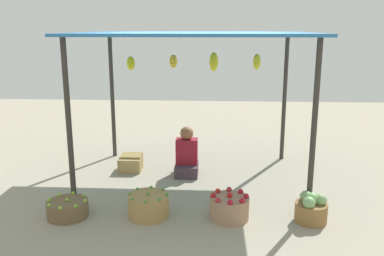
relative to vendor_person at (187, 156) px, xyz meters
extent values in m
plane|color=#9F9781|center=(0.13, -0.20, -0.30)|extent=(14.00, 14.00, 0.00)
cylinder|color=#38332D|center=(-1.39, -1.32, 0.79)|extent=(0.07, 0.07, 2.18)
cylinder|color=#38332D|center=(1.64, -1.32, 0.79)|extent=(0.07, 0.07, 2.18)
cylinder|color=#38332D|center=(-1.39, 0.91, 0.79)|extent=(0.07, 0.07, 2.18)
cylinder|color=#38332D|center=(1.64, 0.91, 0.79)|extent=(0.07, 0.07, 2.18)
cube|color=teal|center=(0.13, -0.20, 1.90)|extent=(3.32, 2.53, 0.04)
ellipsoid|color=yellow|center=(-0.80, -0.21, 1.48)|extent=(0.12, 0.12, 0.20)
ellipsoid|color=yellow|center=(-0.22, 0.19, 1.48)|extent=(0.12, 0.12, 0.21)
ellipsoid|color=yellow|center=(0.41, 0.15, 1.48)|extent=(0.13, 0.13, 0.29)
ellipsoid|color=yellow|center=(1.07, 0.17, 1.48)|extent=(0.12, 0.12, 0.24)
cube|color=#45333F|center=(0.00, -0.03, -0.21)|extent=(0.36, 0.44, 0.18)
cube|color=maroon|center=(0.00, 0.02, 0.08)|extent=(0.34, 0.22, 0.40)
sphere|color=#915B3B|center=(0.00, 0.02, 0.38)|extent=(0.21, 0.21, 0.21)
cylinder|color=brown|center=(-1.37, -1.60, -0.20)|extent=(0.51, 0.51, 0.20)
sphere|color=#8FCC37|center=(-1.37, -1.60, -0.08)|extent=(0.04, 0.04, 0.04)
sphere|color=#86CE3E|center=(-1.14, -1.60, -0.08)|extent=(0.04, 0.04, 0.04)
sphere|color=#82C536|center=(-1.21, -1.44, -0.08)|extent=(0.04, 0.04, 0.04)
sphere|color=#93CE39|center=(-1.37, -1.38, -0.08)|extent=(0.04, 0.04, 0.04)
sphere|color=#87C537|center=(-1.53, -1.44, -0.08)|extent=(0.04, 0.04, 0.04)
sphere|color=#85C936|center=(-1.60, -1.60, -0.08)|extent=(0.04, 0.04, 0.04)
sphere|color=#90C533|center=(-1.53, -1.76, -0.08)|extent=(0.04, 0.04, 0.04)
sphere|color=#93C33C|center=(-1.37, -1.83, -0.08)|extent=(0.04, 0.04, 0.04)
sphere|color=#84BC37|center=(-1.21, -1.76, -0.08)|extent=(0.04, 0.04, 0.04)
cylinder|color=#A7834D|center=(-0.37, -1.54, -0.16)|extent=(0.51, 0.51, 0.28)
sphere|color=#3E882D|center=(-0.37, -1.54, 0.00)|extent=(0.04, 0.04, 0.04)
sphere|color=#348B31|center=(-0.14, -1.54, 0.00)|extent=(0.04, 0.04, 0.04)
sphere|color=#2E9125|center=(-0.21, -1.38, 0.00)|extent=(0.04, 0.04, 0.04)
sphere|color=#3C8B2D|center=(-0.37, -1.31, 0.00)|extent=(0.04, 0.04, 0.04)
sphere|color=#328F2D|center=(-0.53, -1.38, 0.00)|extent=(0.04, 0.04, 0.04)
sphere|color=#3C822C|center=(-0.60, -1.54, 0.00)|extent=(0.04, 0.04, 0.04)
sphere|color=#368D29|center=(-0.53, -1.70, 0.00)|extent=(0.04, 0.04, 0.04)
sphere|color=#398826|center=(-0.37, -1.77, 0.00)|extent=(0.04, 0.04, 0.04)
sphere|color=green|center=(-0.21, -1.70, 0.00)|extent=(0.04, 0.04, 0.04)
cylinder|color=#A27B5F|center=(0.63, -1.54, -0.16)|extent=(0.48, 0.48, 0.28)
sphere|color=red|center=(0.63, -1.54, 0.01)|extent=(0.07, 0.07, 0.07)
sphere|color=#AE1929|center=(0.83, -1.54, 0.00)|extent=(0.07, 0.07, 0.07)
sphere|color=#B01524|center=(0.77, -1.40, 0.00)|extent=(0.07, 0.07, 0.07)
sphere|color=#AA2229|center=(0.63, -1.34, 0.00)|extent=(0.07, 0.07, 0.07)
sphere|color=red|center=(0.49, -1.40, 0.00)|extent=(0.07, 0.07, 0.07)
sphere|color=#A9191E|center=(0.43, -1.54, 0.00)|extent=(0.07, 0.07, 0.07)
sphere|color=#B1272D|center=(0.49, -1.69, 0.00)|extent=(0.07, 0.07, 0.07)
sphere|color=#AE152C|center=(0.63, -1.74, 0.00)|extent=(0.07, 0.07, 0.07)
sphere|color=red|center=(0.77, -1.69, 0.00)|extent=(0.07, 0.07, 0.07)
cylinder|color=olive|center=(1.61, -1.57, -0.18)|extent=(0.39, 0.39, 0.24)
sphere|color=#79B062|center=(1.61, -1.57, 0.00)|extent=(0.15, 0.15, 0.15)
sphere|color=#7CA765|center=(1.72, -1.57, -0.02)|extent=(0.15, 0.15, 0.15)
sphere|color=#82A165|center=(1.56, -1.48, -0.02)|extent=(0.15, 0.15, 0.15)
sphere|color=#7EB06C|center=(1.56, -1.66, -0.02)|extent=(0.15, 0.15, 0.15)
cube|color=#A28851|center=(-0.93, 0.14, -0.19)|extent=(0.36, 0.36, 0.22)
cube|color=olive|center=(-0.93, 0.20, -0.17)|extent=(0.34, 0.30, 0.25)
camera|label=1|loc=(0.44, -6.27, 2.00)|focal=38.82mm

